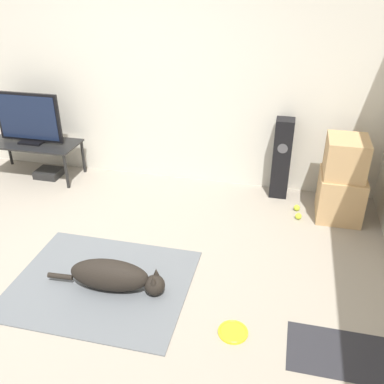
{
  "coord_description": "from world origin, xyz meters",
  "views": [
    {
      "loc": [
        1.53,
        -2.52,
        2.38
      ],
      "look_at": [
        0.72,
        0.94,
        0.45
      ],
      "focal_mm": 40.0,
      "sensor_mm": 36.0,
      "label": 1
    }
  ],
  "objects_px": {
    "game_console": "(49,173)",
    "cardboard_box_upper": "(346,157)",
    "tv": "(28,119)",
    "tennis_ball_near_speaker": "(298,216)",
    "tennis_ball_by_boxes": "(297,208)",
    "floor_speaker": "(282,159)",
    "frisbee": "(233,332)",
    "tv_stand": "(33,146)",
    "dog": "(114,276)",
    "cardboard_box_lower": "(340,196)"
  },
  "relations": [
    {
      "from": "game_console",
      "to": "cardboard_box_upper",
      "type": "bearing_deg",
      "value": -2.37
    },
    {
      "from": "tv",
      "to": "tennis_ball_near_speaker",
      "type": "xyz_separation_m",
      "value": [
        3.19,
        -0.31,
        -0.7
      ]
    },
    {
      "from": "tennis_ball_by_boxes",
      "to": "floor_speaker",
      "type": "bearing_deg",
      "value": 124.7
    },
    {
      "from": "frisbee",
      "to": "tv_stand",
      "type": "relative_size",
      "value": 0.2
    },
    {
      "from": "dog",
      "to": "tv_stand",
      "type": "relative_size",
      "value": 0.9
    },
    {
      "from": "frisbee",
      "to": "tv",
      "type": "bearing_deg",
      "value": 143.85
    },
    {
      "from": "frisbee",
      "to": "tv",
      "type": "xyz_separation_m",
      "value": [
        -2.76,
        2.01,
        0.72
      ]
    },
    {
      "from": "floor_speaker",
      "to": "tv",
      "type": "bearing_deg",
      "value": -176.66
    },
    {
      "from": "dog",
      "to": "tv_stand",
      "type": "distance_m",
      "value": 2.5
    },
    {
      "from": "floor_speaker",
      "to": "tennis_ball_near_speaker",
      "type": "bearing_deg",
      "value": -64.02
    },
    {
      "from": "floor_speaker",
      "to": "tv_stand",
      "type": "height_order",
      "value": "floor_speaker"
    },
    {
      "from": "cardboard_box_upper",
      "to": "floor_speaker",
      "type": "xyz_separation_m",
      "value": [
        -0.62,
        0.32,
        -0.22
      ]
    },
    {
      "from": "cardboard_box_upper",
      "to": "game_console",
      "type": "height_order",
      "value": "cardboard_box_upper"
    },
    {
      "from": "floor_speaker",
      "to": "tennis_ball_by_boxes",
      "type": "bearing_deg",
      "value": -55.3
    },
    {
      "from": "frisbee",
      "to": "tv_stand",
      "type": "xyz_separation_m",
      "value": [
        -2.76,
        2.01,
        0.38
      ]
    },
    {
      "from": "cardboard_box_upper",
      "to": "game_console",
      "type": "distance_m",
      "value": 3.49
    },
    {
      "from": "dog",
      "to": "floor_speaker",
      "type": "bearing_deg",
      "value": 58.17
    },
    {
      "from": "frisbee",
      "to": "tv_stand",
      "type": "height_order",
      "value": "tv_stand"
    },
    {
      "from": "cardboard_box_upper",
      "to": "tennis_ball_by_boxes",
      "type": "relative_size",
      "value": 6.67
    },
    {
      "from": "floor_speaker",
      "to": "tennis_ball_by_boxes",
      "type": "height_order",
      "value": "floor_speaker"
    },
    {
      "from": "tv_stand",
      "to": "tv",
      "type": "relative_size",
      "value": 1.37
    },
    {
      "from": "tv_stand",
      "to": "cardboard_box_lower",
      "type": "bearing_deg",
      "value": -2.26
    },
    {
      "from": "cardboard_box_upper",
      "to": "tv",
      "type": "relative_size",
      "value": 0.55
    },
    {
      "from": "tv_stand",
      "to": "tennis_ball_near_speaker",
      "type": "xyz_separation_m",
      "value": [
        3.19,
        -0.31,
        -0.36
      ]
    },
    {
      "from": "tv_stand",
      "to": "tennis_ball_near_speaker",
      "type": "height_order",
      "value": "tv_stand"
    },
    {
      "from": "frisbee",
      "to": "tennis_ball_near_speaker",
      "type": "height_order",
      "value": "tennis_ball_near_speaker"
    },
    {
      "from": "cardboard_box_upper",
      "to": "tennis_ball_by_boxes",
      "type": "height_order",
      "value": "cardboard_box_upper"
    },
    {
      "from": "cardboard_box_lower",
      "to": "floor_speaker",
      "type": "relative_size",
      "value": 0.55
    },
    {
      "from": "game_console",
      "to": "tennis_ball_by_boxes",
      "type": "bearing_deg",
      "value": -2.61
    },
    {
      "from": "cardboard_box_upper",
      "to": "tennis_ball_by_boxes",
      "type": "distance_m",
      "value": 0.75
    },
    {
      "from": "tv",
      "to": "tennis_ball_by_boxes",
      "type": "xyz_separation_m",
      "value": [
        3.17,
        -0.14,
        -0.7
      ]
    },
    {
      "from": "dog",
      "to": "cardboard_box_upper",
      "type": "xyz_separation_m",
      "value": [
        1.83,
        1.62,
        0.53
      ]
    },
    {
      "from": "frisbee",
      "to": "cardboard_box_lower",
      "type": "bearing_deg",
      "value": 66.06
    },
    {
      "from": "frisbee",
      "to": "tv",
      "type": "relative_size",
      "value": 0.27
    },
    {
      "from": "tennis_ball_by_boxes",
      "to": "tennis_ball_near_speaker",
      "type": "bearing_deg",
      "value": -83.66
    },
    {
      "from": "tennis_ball_near_speaker",
      "to": "tv",
      "type": "bearing_deg",
      "value": 174.38
    },
    {
      "from": "cardboard_box_lower",
      "to": "cardboard_box_upper",
      "type": "bearing_deg",
      "value": -171.23
    },
    {
      "from": "frisbee",
      "to": "tennis_ball_by_boxes",
      "type": "bearing_deg",
      "value": 77.48
    },
    {
      "from": "frisbee",
      "to": "floor_speaker",
      "type": "distance_m",
      "value": 2.24
    },
    {
      "from": "tv",
      "to": "frisbee",
      "type": "bearing_deg",
      "value": -36.15
    },
    {
      "from": "cardboard_box_lower",
      "to": "tennis_ball_by_boxes",
      "type": "height_order",
      "value": "cardboard_box_lower"
    },
    {
      "from": "tv_stand",
      "to": "game_console",
      "type": "xyz_separation_m",
      "value": [
        0.15,
        -0.0,
        -0.35
      ]
    },
    {
      "from": "cardboard_box_upper",
      "to": "floor_speaker",
      "type": "distance_m",
      "value": 0.73
    },
    {
      "from": "cardboard_box_lower",
      "to": "tennis_ball_near_speaker",
      "type": "bearing_deg",
      "value": -156.72
    },
    {
      "from": "frisbee",
      "to": "tennis_ball_near_speaker",
      "type": "bearing_deg",
      "value": 75.66
    },
    {
      "from": "cardboard_box_lower",
      "to": "tennis_ball_by_boxes",
      "type": "bearing_deg",
      "value": 179.77
    },
    {
      "from": "cardboard_box_upper",
      "to": "tv_stand",
      "type": "bearing_deg",
      "value": 177.7
    },
    {
      "from": "frisbee",
      "to": "dog",
      "type": "bearing_deg",
      "value": 166.49
    },
    {
      "from": "tv_stand",
      "to": "game_console",
      "type": "height_order",
      "value": "tv_stand"
    },
    {
      "from": "cardboard_box_upper",
      "to": "tennis_ball_near_speaker",
      "type": "relative_size",
      "value": 6.67
    }
  ]
}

